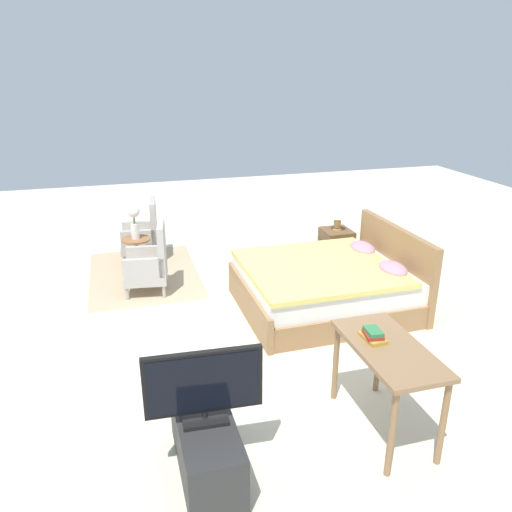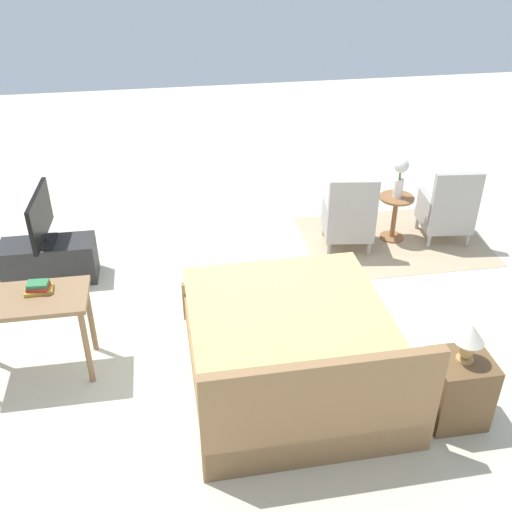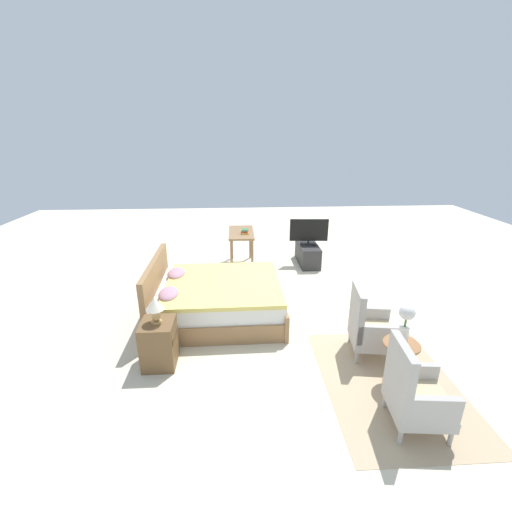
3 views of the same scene
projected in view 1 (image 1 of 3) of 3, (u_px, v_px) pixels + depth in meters
ground_plane at (253, 326)px, 5.73m from camera, size 16.00×16.00×0.00m
floor_rug at (144, 274)px, 7.15m from camera, size 2.10×1.50×0.01m
bed at (327, 285)px, 6.06m from camera, size 1.72×1.99×0.96m
armchair_by_window_left at (143, 236)px, 7.56m from camera, size 0.59×0.59×0.92m
armchair_by_window_right at (150, 264)px, 6.49m from camera, size 0.61×0.61×0.92m
side_table at (137, 252)px, 7.01m from camera, size 0.40×0.40×0.55m
flower_vase at (134, 218)px, 6.83m from camera, size 0.17×0.17×0.48m
nightstand at (336, 249)px, 7.26m from camera, size 0.44×0.41×0.59m
table_lamp at (338, 215)px, 7.08m from camera, size 0.22×0.22×0.33m
tv_stand at (206, 445)px, 3.61m from camera, size 0.96×0.40×0.45m
tv_flatscreen at (204, 386)px, 3.43m from camera, size 0.22×0.83×0.56m
vanity_desk at (388, 359)px, 3.89m from camera, size 1.04×0.52×0.77m
book_stack at (373, 335)px, 3.93m from camera, size 0.23×0.16×0.09m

